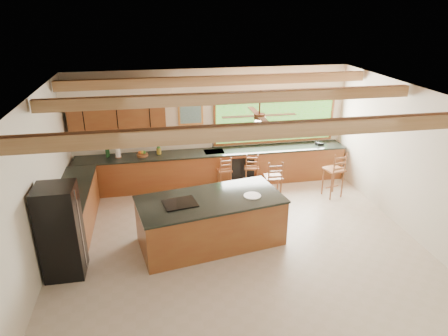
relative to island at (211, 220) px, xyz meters
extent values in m
plane|color=#BEB19D|center=(0.53, -0.15, -0.49)|extent=(7.20, 7.20, 0.00)
cube|color=beige|center=(0.53, 3.10, 1.01)|extent=(7.20, 0.04, 3.00)
cube|color=beige|center=(0.53, -3.40, 1.01)|extent=(7.20, 0.04, 3.00)
cube|color=beige|center=(-3.07, -0.15, 1.01)|extent=(0.04, 6.50, 3.00)
cube|color=beige|center=(4.13, -0.15, 1.01)|extent=(0.04, 6.50, 3.00)
cube|color=#A56D52|center=(0.53, -0.15, 2.51)|extent=(7.20, 6.50, 0.04)
cube|color=#A48052|center=(0.53, -1.75, 2.37)|extent=(7.10, 0.15, 0.22)
cube|color=#A48052|center=(0.53, 0.35, 2.37)|extent=(7.10, 0.15, 0.22)
cube|color=#A48052|center=(0.53, 2.15, 2.37)|extent=(7.10, 0.15, 0.22)
cube|color=brown|center=(-1.82, 2.91, 1.41)|extent=(2.30, 0.35, 0.70)
cube|color=white|center=(-1.82, 2.84, 2.01)|extent=(2.60, 0.50, 0.48)
cylinder|color=#FFEABF|center=(-2.52, 2.84, 1.78)|extent=(0.10, 0.10, 0.01)
cylinder|color=#FFEABF|center=(-1.12, 2.84, 1.78)|extent=(0.10, 0.10, 0.01)
cube|color=#6FBC43|center=(2.23, 3.07, 1.18)|extent=(3.20, 0.04, 1.30)
cube|color=#CB873E|center=(-0.02, 3.07, 1.36)|extent=(0.64, 0.03, 0.54)
cube|color=#396857|center=(-0.02, 3.05, 1.36)|extent=(0.54, 0.01, 0.44)
cube|color=brown|center=(0.53, 2.76, -0.05)|extent=(7.00, 0.65, 0.88)
cube|color=black|center=(0.53, 2.76, 0.41)|extent=(7.04, 0.69, 0.04)
cube|color=brown|center=(-2.73, 1.20, -0.05)|extent=(0.65, 2.35, 0.88)
cube|color=black|center=(-2.73, 1.20, 0.41)|extent=(0.69, 2.39, 0.04)
cube|color=black|center=(1.23, 2.43, -0.07)|extent=(0.60, 0.02, 0.78)
cube|color=silver|center=(0.53, 2.76, 0.41)|extent=(0.50, 0.38, 0.03)
cylinder|color=silver|center=(0.53, 2.96, 0.58)|extent=(0.03, 0.03, 0.30)
cylinder|color=silver|center=(0.53, 2.86, 0.71)|extent=(0.03, 0.20, 0.03)
cylinder|color=white|center=(-1.90, 2.79, 0.59)|extent=(0.13, 0.13, 0.32)
cylinder|color=#1C4720|center=(-2.13, 2.90, 0.53)|extent=(0.06, 0.06, 0.21)
cylinder|color=#1C4720|center=(-2.17, 2.85, 0.54)|extent=(0.06, 0.06, 0.22)
cube|color=black|center=(3.43, 2.74, 0.47)|extent=(0.23, 0.20, 0.09)
cube|color=brown|center=(0.00, 0.00, -0.02)|extent=(2.95, 1.74, 0.94)
cube|color=black|center=(0.00, 0.00, 0.47)|extent=(3.00, 1.79, 0.04)
cube|color=black|center=(-0.60, -0.11, 0.50)|extent=(0.69, 0.59, 0.02)
cylinder|color=white|center=(0.83, -0.04, 0.50)|extent=(0.34, 0.34, 0.02)
cube|color=black|center=(-2.69, -0.51, 0.36)|extent=(0.67, 0.65, 1.70)
cube|color=silver|center=(-2.36, -0.51, 0.36)|extent=(0.02, 0.05, 1.56)
cube|color=brown|center=(0.71, 2.30, 0.09)|extent=(0.37, 0.37, 0.04)
cylinder|color=brown|center=(0.57, 2.16, -0.21)|extent=(0.03, 0.03, 0.56)
cylinder|color=brown|center=(0.85, 2.16, -0.21)|extent=(0.03, 0.03, 0.56)
cylinder|color=brown|center=(0.57, 2.43, -0.21)|extent=(0.03, 0.03, 0.56)
cylinder|color=brown|center=(0.85, 2.43, -0.21)|extent=(0.03, 0.03, 0.56)
cube|color=brown|center=(1.42, 2.30, 0.11)|extent=(0.43, 0.43, 0.04)
cylinder|color=brown|center=(1.28, 2.16, -0.20)|extent=(0.03, 0.03, 0.59)
cylinder|color=brown|center=(1.57, 2.16, -0.20)|extent=(0.03, 0.03, 0.59)
cylinder|color=brown|center=(1.28, 2.44, -0.20)|extent=(0.03, 0.03, 0.59)
cylinder|color=brown|center=(1.57, 2.44, -0.20)|extent=(0.03, 0.03, 0.59)
cube|color=brown|center=(1.74, 1.45, 0.17)|extent=(0.42, 0.42, 0.04)
cylinder|color=brown|center=(1.58, 1.29, -0.17)|extent=(0.04, 0.04, 0.65)
cylinder|color=brown|center=(1.89, 1.29, -0.17)|extent=(0.04, 0.04, 0.65)
cylinder|color=brown|center=(1.58, 1.60, -0.17)|extent=(0.04, 0.04, 0.65)
cylinder|color=brown|center=(1.89, 1.60, -0.17)|extent=(0.04, 0.04, 0.65)
cube|color=brown|center=(3.30, 1.51, 0.22)|extent=(0.51, 0.51, 0.04)
cylinder|color=brown|center=(3.14, 1.34, -0.15)|extent=(0.04, 0.04, 0.69)
cylinder|color=brown|center=(3.47, 1.34, -0.15)|extent=(0.04, 0.04, 0.69)
cylinder|color=brown|center=(3.14, 1.68, -0.15)|extent=(0.04, 0.04, 0.69)
cylinder|color=brown|center=(3.47, 1.68, -0.15)|extent=(0.04, 0.04, 0.69)
camera|label=1|loc=(-1.02, -6.85, 4.01)|focal=32.00mm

